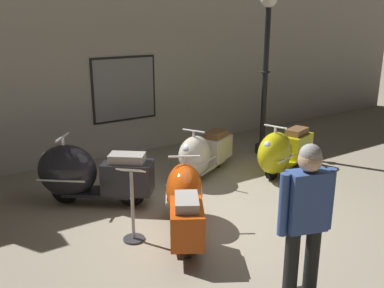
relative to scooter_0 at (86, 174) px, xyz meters
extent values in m
plane|color=gray|center=(1.45, -1.59, -0.49)|extent=(60.00, 60.00, 0.00)
cube|color=#ADA89E|center=(1.45, 2.07, 1.24)|extent=(18.00, 0.20, 3.47)
cube|color=black|center=(1.60, 1.95, 0.88)|extent=(1.39, 0.03, 1.30)
cube|color=gray|center=(1.60, 1.93, 0.88)|extent=(1.31, 0.01, 1.22)
cylinder|color=black|center=(-0.26, 0.21, -0.27)|extent=(0.39, 0.34, 0.44)
cylinder|color=silver|center=(-0.26, 0.21, -0.27)|extent=(0.22, 0.21, 0.20)
cylinder|color=black|center=(0.54, -0.44, -0.27)|extent=(0.39, 0.34, 0.44)
cylinder|color=silver|center=(0.54, -0.44, -0.27)|extent=(0.22, 0.21, 0.20)
cube|color=black|center=(0.14, -0.11, -0.30)|extent=(1.05, 0.96, 0.05)
ellipsoid|color=black|center=(-0.22, 0.18, 0.04)|extent=(1.07, 1.02, 0.83)
cube|color=black|center=(0.51, -0.41, -0.03)|extent=(0.85, 0.81, 0.48)
cube|color=gray|center=(0.51, -0.41, 0.27)|extent=(0.60, 0.57, 0.13)
sphere|color=silver|center=(-0.46, 0.37, 0.27)|extent=(0.16, 0.16, 0.16)
cylinder|color=silver|center=(-0.25, 0.20, 0.42)|extent=(0.05, 0.05, 0.31)
cylinder|color=silver|center=(-0.25, 0.20, 0.57)|extent=(0.33, 0.40, 0.03)
cube|color=silver|center=(-0.40, -0.04, -0.02)|extent=(0.58, 0.47, 0.03)
cylinder|color=black|center=(0.95, -1.31, -0.30)|extent=(0.27, 0.38, 0.40)
cylinder|color=silver|center=(0.95, -1.31, -0.30)|extent=(0.17, 0.20, 0.18)
cylinder|color=black|center=(0.46, -2.12, -0.30)|extent=(0.27, 0.38, 0.40)
cylinder|color=silver|center=(0.46, -2.12, -0.30)|extent=(0.17, 0.20, 0.18)
cube|color=#C6470F|center=(0.71, -1.71, -0.32)|extent=(0.79, 0.99, 0.05)
ellipsoid|color=#C6470F|center=(0.92, -1.35, -0.01)|extent=(0.87, 0.98, 0.75)
cube|color=#C6470F|center=(0.48, -2.08, -0.08)|extent=(0.69, 0.78, 0.44)
cube|color=gray|center=(0.48, -2.08, 0.20)|extent=(0.48, 0.55, 0.12)
sphere|color=silver|center=(1.06, -1.11, 0.19)|extent=(0.15, 0.15, 0.15)
cylinder|color=silver|center=(0.94, -1.33, 0.33)|extent=(0.04, 0.04, 0.28)
cylinder|color=silver|center=(0.94, -1.33, 0.47)|extent=(0.39, 0.25, 0.03)
cube|color=silver|center=(0.70, -1.22, -0.06)|extent=(0.35, 0.58, 0.02)
cylinder|color=black|center=(1.84, -0.19, -0.30)|extent=(0.38, 0.24, 0.38)
cylinder|color=silver|center=(1.84, -0.19, -0.30)|extent=(0.20, 0.16, 0.17)
cylinder|color=black|center=(2.66, 0.21, -0.30)|extent=(0.38, 0.24, 0.38)
cylinder|color=silver|center=(2.66, 0.21, -0.30)|extent=(0.20, 0.16, 0.17)
cube|color=beige|center=(2.25, 0.01, -0.32)|extent=(0.97, 0.71, 0.05)
ellipsoid|color=beige|center=(1.88, -0.17, -0.03)|extent=(0.94, 0.80, 0.73)
cube|color=beige|center=(2.62, 0.19, -0.09)|extent=(0.75, 0.63, 0.42)
cube|color=brown|center=(2.62, 0.19, 0.18)|extent=(0.53, 0.44, 0.12)
sphere|color=silver|center=(1.64, -0.29, 0.17)|extent=(0.14, 0.14, 0.14)
cylinder|color=silver|center=(1.86, -0.19, 0.31)|extent=(0.04, 0.04, 0.27)
cylinder|color=silver|center=(1.86, -0.19, 0.44)|extent=(0.21, 0.39, 0.03)
cube|color=silver|center=(1.99, -0.39, -0.08)|extent=(0.58, 0.30, 0.02)
cylinder|color=black|center=(3.11, -0.84, -0.30)|extent=(0.40, 0.19, 0.40)
cylinder|color=silver|center=(3.11, -0.84, -0.30)|extent=(0.20, 0.14, 0.18)
cylinder|color=black|center=(4.01, -0.56, -0.30)|extent=(0.40, 0.19, 0.40)
cylinder|color=silver|center=(4.01, -0.56, -0.30)|extent=(0.20, 0.14, 0.18)
cube|color=gold|center=(3.56, -0.70, -0.32)|extent=(1.00, 0.62, 0.05)
ellipsoid|color=gold|center=(3.16, -0.83, -0.01)|extent=(0.95, 0.74, 0.75)
cube|color=gold|center=(3.97, -0.57, -0.08)|extent=(0.76, 0.58, 0.44)
cube|color=brown|center=(3.97, -0.57, 0.20)|extent=(0.54, 0.41, 0.12)
sphere|color=silver|center=(2.89, -0.91, 0.19)|extent=(0.15, 0.15, 0.15)
cylinder|color=silver|center=(3.13, -0.83, 0.33)|extent=(0.04, 0.04, 0.28)
cylinder|color=silver|center=(3.13, -0.83, 0.47)|extent=(0.16, 0.42, 0.03)
cube|color=silver|center=(3.23, -1.07, -0.06)|extent=(0.64, 0.21, 0.02)
cylinder|color=black|center=(4.01, 0.42, -0.40)|extent=(0.28, 0.28, 0.18)
cylinder|color=black|center=(4.01, 0.42, 1.08)|extent=(0.11, 0.11, 2.78)
torus|color=black|center=(4.01, 0.42, 1.22)|extent=(0.19, 0.19, 0.04)
cylinder|color=black|center=(1.02, -3.54, 0.01)|extent=(0.14, 0.14, 0.84)
cylinder|color=black|center=(0.80, -3.47, 0.01)|extent=(0.14, 0.14, 0.84)
cube|color=#334C8C|center=(0.91, -3.50, 0.64)|extent=(0.43, 0.31, 0.59)
cylinder|color=#334C8C|center=(1.14, -3.58, 0.63)|extent=(0.09, 0.09, 0.61)
cylinder|color=#334C8C|center=(0.68, -3.43, 0.63)|extent=(0.09, 0.09, 0.61)
sphere|color=tan|center=(0.91, -3.50, 1.05)|extent=(0.23, 0.23, 0.23)
sphere|color=gray|center=(0.91, -3.50, 1.10)|extent=(0.21, 0.21, 0.21)
cylinder|color=#333338|center=(0.09, -1.41, -0.48)|extent=(0.28, 0.28, 0.02)
cylinder|color=#A5A5AD|center=(0.09, -1.41, -0.01)|extent=(0.04, 0.04, 0.92)
cube|color=silver|center=(0.09, -1.41, 0.47)|extent=(0.39, 0.38, 0.12)
camera|label=1|loc=(-2.03, -5.96, 2.31)|focal=39.88mm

